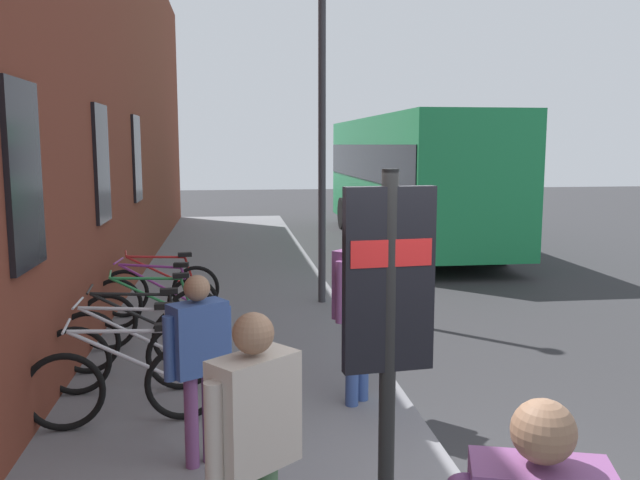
{
  "coord_description": "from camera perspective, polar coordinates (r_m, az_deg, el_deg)",
  "views": [
    {
      "loc": [
        -3.96,
        1.74,
        2.66
      ],
      "look_at": [
        4.2,
        0.65,
        1.48
      ],
      "focal_mm": 37.54,
      "sensor_mm": 36.0,
      "label": 1
    }
  ],
  "objects": [
    {
      "name": "bicycle_end_of_row",
      "position": [
        9.56,
        -13.84,
        -5.1
      ],
      "size": [
        0.48,
        1.77,
        0.97
      ],
      "color": "black",
      "rests_on": "sidewalk_pavement"
    },
    {
      "name": "bicycle_leaning_wall",
      "position": [
        8.73,
        -14.1,
        -6.37
      ],
      "size": [
        0.48,
        1.76,
        0.97
      ],
      "color": "black",
      "rests_on": "sidewalk_pavement"
    },
    {
      "name": "city_bus",
      "position": [
        18.09,
        7.61,
        5.72
      ],
      "size": [
        10.5,
        2.66,
        3.35
      ],
      "color": "#1E8C4C",
      "rests_on": "ground"
    },
    {
      "name": "pedestrian_near_bus",
      "position": [
        6.52,
        3.24,
        -4.66
      ],
      "size": [
        0.55,
        0.54,
        1.79
      ],
      "color": "#334C8C",
      "rests_on": "sidewalk_pavement"
    },
    {
      "name": "bicycle_by_door",
      "position": [
        10.31,
        -13.4,
        -4.11
      ],
      "size": [
        0.49,
        1.76,
        0.97
      ],
      "color": "black",
      "rests_on": "sidewalk_pavement"
    },
    {
      "name": "ground",
      "position": [
        10.67,
        7.57,
        -6.37
      ],
      "size": [
        60.0,
        60.0,
        0.0
      ],
      "primitive_type": "plane",
      "color": "#2D2D30"
    },
    {
      "name": "pedestrian_crossing_street",
      "position": [
        5.38,
        -10.31,
        -9.24
      ],
      "size": [
        0.42,
        0.52,
        1.54
      ],
      "color": "#723F72",
      "rests_on": "sidewalk_pavement"
    },
    {
      "name": "pedestrian_by_facade",
      "position": [
        3.73,
        -5.59,
        -15.91
      ],
      "size": [
        0.49,
        0.52,
        1.67
      ],
      "color": "#4C724C",
      "rests_on": "sidewalk_pavement"
    },
    {
      "name": "transit_info_sign",
      "position": [
        3.98,
        5.86,
        -5.54
      ],
      "size": [
        0.14,
        0.56,
        2.4
      ],
      "color": "black",
      "rests_on": "sidewalk_pavement"
    },
    {
      "name": "sidewalk_pavement",
      "position": [
        12.24,
        -7.51,
        -4.19
      ],
      "size": [
        24.0,
        3.5,
        0.12
      ],
      "primitive_type": "cube",
      "color": "slate",
      "rests_on": "ground"
    },
    {
      "name": "bicycle_nearest_sign",
      "position": [
        7.89,
        -15.32,
        -7.97
      ],
      "size": [
        0.48,
        1.77,
        0.97
      ],
      "color": "black",
      "rests_on": "sidewalk_pavement"
    },
    {
      "name": "station_facade",
      "position": [
        13.14,
        -16.96,
        11.49
      ],
      "size": [
        22.0,
        0.65,
        7.02
      ],
      "color": "brown",
      "rests_on": "ground"
    },
    {
      "name": "bicycle_under_window",
      "position": [
        6.44,
        -16.2,
        -11.7
      ],
      "size": [
        0.48,
        1.77,
        0.97
      ],
      "color": "black",
      "rests_on": "sidewalk_pavement"
    },
    {
      "name": "street_lamp",
      "position": [
        10.66,
        0.17,
        11.48
      ],
      "size": [
        0.28,
        0.28,
        5.35
      ],
      "color": "#333338",
      "rests_on": "sidewalk_pavement"
    },
    {
      "name": "bicycle_beside_lamp",
      "position": [
        7.23,
        -15.92,
        -9.46
      ],
      "size": [
        0.48,
        1.77,
        0.97
      ],
      "color": "black",
      "rests_on": "sidewalk_pavement"
    }
  ]
}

